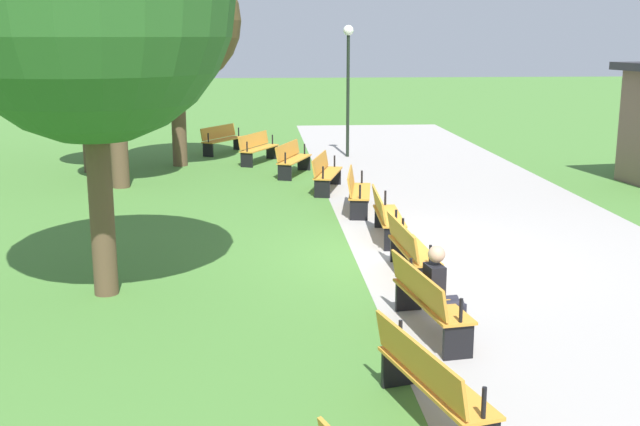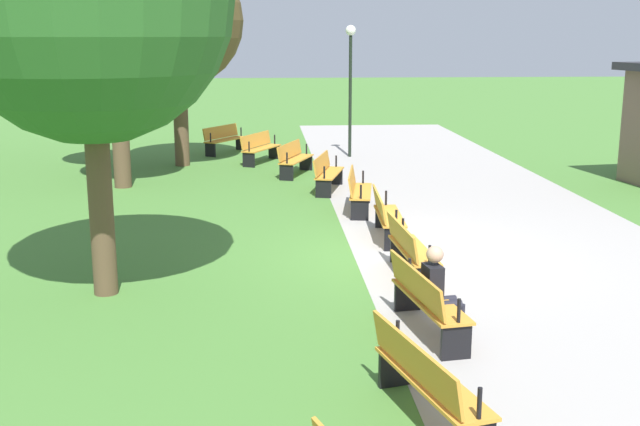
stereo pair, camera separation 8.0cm
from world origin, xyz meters
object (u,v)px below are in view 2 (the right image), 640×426
object	(u,v)px
bench_8	(426,379)
tree_1	(177,22)
bench_5	(386,214)
bench_7	(425,298)
bench_2	(294,158)
person_seated	(439,288)
bench_6	(410,248)
bench_0	(224,139)
tree_3	(83,22)
tree_4	(113,11)
lamp_post	(350,66)
bench_1	(260,147)
bench_3	(327,172)
bench_4	(358,190)

from	to	relation	value
bench_8	tree_1	xyz separation A→B (m)	(-16.22, -3.97, 3.69)
bench_5	bench_8	distance (m)	7.26
bench_7	bench_5	bearing A→B (deg)	168.38
bench_2	person_seated	distance (m)	12.11
bench_8	bench_6	bearing A→B (deg)	156.78
bench_0	tree_3	size ratio (longest dim) A/B	0.33
bench_0	bench_5	size ratio (longest dim) A/B	0.97
tree_4	lamp_post	distance (m)	8.03
person_seated	tree_1	bearing A→B (deg)	-170.37
bench_0	tree_4	world-z (taller)	tree_4
bench_5	tree_4	world-z (taller)	tree_4
lamp_post	bench_7	bearing A→B (deg)	-2.62
bench_1	bench_6	size ratio (longest dim) A/B	1.00
lamp_post	bench_3	bearing A→B (deg)	-11.99
bench_6	tree_1	bearing A→B (deg)	-160.53
bench_1	bench_8	size ratio (longest dim) A/B	0.98
bench_8	bench_7	bearing A→B (deg)	153.88
bench_4	bench_7	distance (m)	7.26
bench_0	tree_1	distance (m)	4.58
bench_5	lamp_post	world-z (taller)	lamp_post
bench_1	person_seated	xyz separation A→B (m)	(14.26, 2.32, 0.16)
bench_2	tree_4	size ratio (longest dim) A/B	0.32
bench_3	tree_1	bearing A→B (deg)	-122.09
bench_1	tree_3	distance (m)	6.13
tree_1	tree_3	xyz separation A→B (m)	(0.93, -2.45, -0.02)
bench_3	bench_6	bearing A→B (deg)	20.33
bench_7	lamp_post	xyz separation A→B (m)	(-15.21, 0.70, 2.37)
bench_4	tree_3	xyz separation A→B (m)	(-5.66, -6.91, 3.67)
bench_4	bench_8	xyz separation A→B (m)	(9.63, -0.49, 0.00)
bench_3	bench_4	distance (m)	2.43
bench_8	tree_3	size ratio (longest dim) A/B	0.35
bench_0	tree_3	world-z (taller)	tree_3
bench_2	tree_4	xyz separation A→B (m)	(1.45, -4.42, 3.87)
bench_5	bench_1	bearing A→B (deg)	-162.63
bench_5	bench_7	world-z (taller)	same
bench_3	bench_7	xyz separation A→B (m)	(9.63, 0.49, 0.00)
lamp_post	tree_3	bearing A→B (deg)	-73.23
bench_2	bench_3	xyz separation A→B (m)	(2.32, 0.72, 0.00)
tree_1	lamp_post	distance (m)	5.50
bench_6	tree_3	xyz separation A→B (m)	(-10.50, -7.15, 3.67)
tree_3	lamp_post	bearing A→B (deg)	106.77
bench_3	bench_8	world-z (taller)	same
bench_3	tree_4	size ratio (longest dim) A/B	0.33
bench_7	tree_3	distance (m)	15.10
person_seated	tree_4	xyz separation A→B (m)	(-10.58, -5.79, 3.71)
bench_1	tree_4	size ratio (longest dim) A/B	0.32
tree_1	bench_6	bearing A→B (deg)	22.38
lamp_post	bench_8	bearing A→B (deg)	-3.85
bench_7	person_seated	xyz separation A→B (m)	(0.08, 0.16, 0.16)
bench_3	bench_4	xyz separation A→B (m)	(2.38, 0.49, 0.00)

